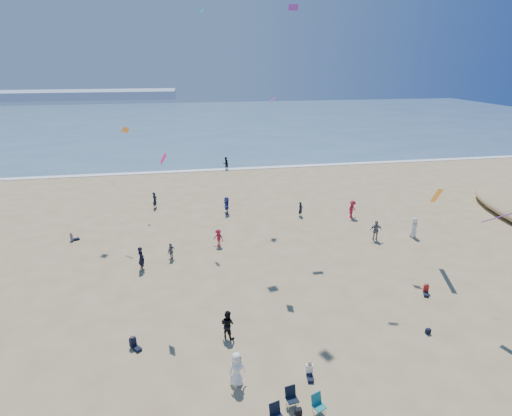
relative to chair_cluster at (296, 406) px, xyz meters
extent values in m
cube|color=#476B84|center=(-2.66, 93.72, -0.47)|extent=(220.00, 100.00, 0.06)
cube|color=white|center=(-2.66, 43.72, -0.46)|extent=(220.00, 1.20, 0.08)
cube|color=#7A8EA8|center=(-62.66, 168.72, 1.10)|extent=(110.00, 20.00, 3.20)
imported|color=slate|center=(11.96, 16.95, 0.44)|extent=(1.18, 0.73, 1.87)
imported|color=black|center=(-7.90, 28.82, 0.40)|extent=(0.67, 0.78, 1.79)
imported|color=slate|center=(-5.90, 16.35, 0.22)|extent=(0.77, 0.89, 1.44)
imported|color=black|center=(-2.46, 5.97, 0.38)|extent=(1.08, 1.06, 1.76)
imported|color=#343E90|center=(-0.43, 25.81, 0.42)|extent=(0.60, 1.73, 1.84)
imported|color=white|center=(-2.41, 2.30, 0.43)|extent=(1.07, 0.94, 1.85)
imported|color=black|center=(-8.09, 15.07, 0.45)|extent=(0.76, 0.83, 1.90)
imported|color=white|center=(15.67, 17.04, 0.43)|extent=(0.69, 0.97, 1.86)
imported|color=black|center=(6.97, 23.74, 0.28)|extent=(0.68, 0.63, 1.55)
imported|color=black|center=(1.33, 43.79, 0.43)|extent=(1.14, 1.09, 1.86)
imported|color=#A51731|center=(-1.93, 18.25, 0.26)|extent=(1.12, 1.06, 1.52)
imported|color=#B21930|center=(12.04, 22.46, 0.42)|extent=(1.35, 1.28, 1.84)
cube|color=black|center=(0.09, -0.05, -0.31)|extent=(0.30, 0.22, 0.38)
cube|color=black|center=(9.18, 4.21, -0.33)|extent=(0.28, 0.18, 0.34)
cube|color=#E9073F|center=(-5.56, 10.48, 9.19)|extent=(0.40, 0.78, 0.54)
cube|color=purple|center=(1.93, 14.73, 12.04)|extent=(0.49, 0.83, 0.32)
cube|color=#0A8FE5|center=(-2.16, 25.07, 18.62)|extent=(0.42, 0.73, 0.35)
cube|color=orange|center=(-9.23, 22.42, 9.05)|extent=(0.75, 0.78, 0.42)
cube|color=#68279B|center=(5.24, 22.41, 18.73)|extent=(0.83, 0.20, 0.48)
cube|color=orange|center=(14.11, 12.42, 5.06)|extent=(0.35, 2.64, 1.87)
camera|label=1|loc=(-4.17, -13.19, 14.64)|focal=28.00mm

